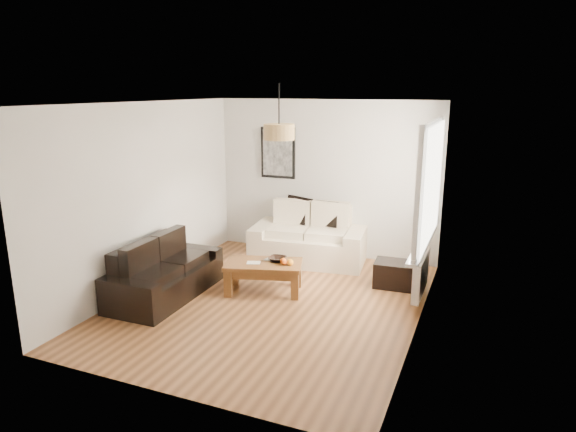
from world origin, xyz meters
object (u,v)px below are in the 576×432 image
at_px(loveseat_cream, 309,234).
at_px(ottoman, 397,274).
at_px(sofa_leather, 165,270).
at_px(coffee_table, 264,277).

height_order(loveseat_cream, ottoman, loveseat_cream).
distance_m(loveseat_cream, sofa_leather, 2.49).
bearing_deg(sofa_leather, ottoman, -62.84).
bearing_deg(sofa_leather, coffee_table, -62.19).
xyz_separation_m(loveseat_cream, coffee_table, (-0.13, -1.47, -0.24)).
height_order(sofa_leather, coffee_table, sofa_leather).
bearing_deg(ottoman, loveseat_cream, 159.56).
xyz_separation_m(loveseat_cream, sofa_leather, (-1.31, -2.11, -0.08)).
bearing_deg(loveseat_cream, sofa_leather, -128.62).
bearing_deg(coffee_table, sofa_leather, -151.43).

